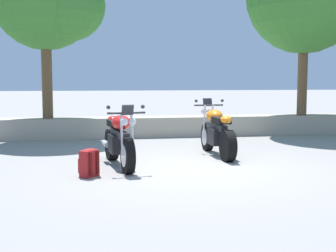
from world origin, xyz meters
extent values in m
plane|color=gray|center=(0.00, 0.00, 0.00)|extent=(120.00, 120.00, 0.00)
cube|color=#A89E89|center=(0.00, 4.80, 0.28)|extent=(36.00, 0.80, 0.55)
cylinder|color=black|center=(-1.19, -0.30, 0.31)|extent=(0.22, 0.63, 0.62)
cylinder|color=black|center=(-1.39, 1.13, 0.31)|extent=(0.26, 0.64, 0.62)
cylinder|color=silver|center=(-1.19, -0.30, 0.31)|extent=(0.21, 0.40, 0.38)
cube|color=black|center=(-1.30, 0.46, 0.41)|extent=(0.38, 0.52, 0.34)
cube|color=#2D2D30|center=(-1.28, 0.36, 0.61)|extent=(0.29, 1.11, 0.12)
ellipsoid|color=red|center=(-1.26, 0.21, 0.83)|extent=(0.41, 0.56, 0.26)
cube|color=black|center=(-1.33, 0.69, 0.77)|extent=(0.33, 0.59, 0.12)
ellipsoid|color=red|center=(-1.37, 0.99, 0.81)|extent=(0.26, 0.31, 0.16)
cylinder|color=#2D2D30|center=(-1.20, -0.22, 1.03)|extent=(0.66, 0.12, 0.04)
sphere|color=silver|center=(-1.12, -0.35, 0.89)|extent=(0.13, 0.13, 0.13)
sphere|color=silver|center=(-1.25, -0.37, 0.89)|extent=(0.13, 0.13, 0.13)
cube|color=#26282D|center=(-1.19, -0.32, 1.09)|extent=(0.21, 0.12, 0.18)
cylinder|color=silver|center=(-1.51, 0.87, 0.36)|extent=(0.16, 0.39, 0.11)
cylinder|color=silver|center=(-1.11, -0.25, 0.67)|extent=(0.07, 0.17, 0.73)
cylinder|color=silver|center=(-1.29, -0.27, 0.67)|extent=(0.07, 0.17, 0.73)
sphere|color=#2D2D30|center=(-0.91, -0.14, 1.13)|extent=(0.07, 0.07, 0.07)
sphere|color=#2D2D30|center=(-1.51, -0.22, 1.13)|extent=(0.07, 0.07, 0.07)
cylinder|color=black|center=(0.80, 1.97, 0.31)|extent=(0.15, 0.62, 0.62)
cylinder|color=black|center=(0.83, 0.53, 0.31)|extent=(0.19, 0.62, 0.62)
cylinder|color=silver|center=(0.80, 1.97, 0.31)|extent=(0.17, 0.39, 0.38)
cube|color=black|center=(0.82, 1.20, 0.41)|extent=(0.33, 0.49, 0.34)
cube|color=#2D2D30|center=(0.82, 1.30, 0.61)|extent=(0.16, 1.10, 0.12)
ellipsoid|color=orange|center=(0.81, 1.45, 0.83)|extent=(0.35, 0.53, 0.26)
cube|color=black|center=(0.82, 0.97, 0.77)|extent=(0.27, 0.57, 0.12)
ellipsoid|color=orange|center=(0.83, 0.67, 0.81)|extent=(0.23, 0.28, 0.16)
cylinder|color=#2D2D30|center=(0.80, 1.89, 1.03)|extent=(0.66, 0.05, 0.04)
sphere|color=silver|center=(0.73, 2.03, 0.89)|extent=(0.13, 0.13, 0.13)
sphere|color=silver|center=(0.87, 2.03, 0.89)|extent=(0.13, 0.13, 0.13)
cube|color=#26282D|center=(0.80, 1.99, 1.09)|extent=(0.20, 0.10, 0.18)
cylinder|color=silver|center=(0.99, 0.78, 0.36)|extent=(0.12, 0.38, 0.11)
cylinder|color=silver|center=(0.71, 1.93, 0.67)|extent=(0.05, 0.16, 0.73)
cylinder|color=silver|center=(0.89, 1.93, 0.67)|extent=(0.05, 0.16, 0.73)
sphere|color=#2D2D30|center=(0.51, 1.85, 1.13)|extent=(0.07, 0.07, 0.07)
sphere|color=#2D2D30|center=(1.11, 1.86, 1.13)|extent=(0.07, 0.07, 0.07)
cube|color=#A31E1E|center=(-1.84, -0.45, 0.22)|extent=(0.34, 0.34, 0.44)
cube|color=#A31E1E|center=(-1.92, -0.37, 0.18)|extent=(0.20, 0.21, 0.24)
ellipsoid|color=#A31E1E|center=(-1.84, -0.45, 0.43)|extent=(0.32, 0.32, 0.08)
cube|color=#591010|center=(-1.82, -0.59, 0.24)|extent=(0.06, 0.06, 0.37)
cube|color=#591010|center=(-1.71, -0.47, 0.24)|extent=(0.06, 0.06, 0.37)
cylinder|color=brown|center=(-2.91, 4.82, 1.64)|extent=(0.28, 0.28, 2.18)
sphere|color=#387A2D|center=(-2.27, 4.39, 3.52)|extent=(1.86, 1.86, 1.86)
cylinder|color=brown|center=(4.36, 4.65, 1.66)|extent=(0.28, 0.28, 2.21)
camera|label=1|loc=(-1.86, -8.08, 1.59)|focal=49.54mm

